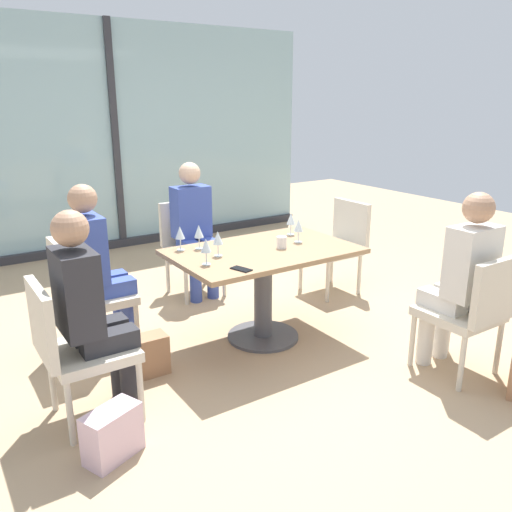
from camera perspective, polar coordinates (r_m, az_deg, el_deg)
The scene contains 22 objects.
ground_plane at distance 4.19m, azimuth 0.76°, elevation -8.86°, with size 12.00×12.00×0.00m, color tan.
window_wall_backdrop at distance 6.69m, azimuth -15.09°, elevation 11.13°, with size 5.34×0.10×2.70m.
dining_table_main at distance 3.98m, azimuth 0.79°, elevation -1.69°, with size 1.37×0.87×0.73m.
chair_side_end at distance 3.15m, azimuth -19.31°, elevation -9.07°, with size 0.50×0.46×0.87m.
chair_far_left at distance 3.95m, azimuth -18.21°, elevation -3.60°, with size 0.50×0.46×0.87m.
chair_front_right at distance 3.74m, azimuth 22.58°, elevation -5.27°, with size 0.46×0.50×0.87m.
chair_near_window at distance 5.04m, azimuth -7.23°, elevation 1.52°, with size 0.46×0.51×0.87m.
chair_far_right at distance 5.10m, azimuth 9.02°, elevation 1.64°, with size 0.50×0.46×0.87m.
person_side_end at distance 3.09m, azimuth -17.73°, elevation -5.28°, with size 0.39×0.34×1.26m.
person_far_left at distance 3.92m, azimuth -16.95°, elevation -0.53°, with size 0.39×0.34×1.26m.
person_front_right at distance 3.73m, azimuth 21.56°, elevation -1.88°, with size 0.34×0.39×1.26m.
person_near_window at distance 4.89m, azimuth -6.75°, elevation 3.53°, with size 0.34×0.39×1.26m.
wine_glass_0 at distance 3.91m, azimuth -8.30°, elevation 2.49°, with size 0.07×0.07×0.18m.
wine_glass_1 at distance 3.93m, azimuth -6.26°, elevation 2.63°, with size 0.07×0.07×0.18m.
wine_glass_2 at distance 3.73m, azimuth -4.19°, elevation 1.93°, with size 0.07×0.07×0.18m.
wine_glass_3 at distance 3.55m, azimuth -5.48°, elevation 1.08°, with size 0.07×0.07×0.18m.
wine_glass_4 at distance 4.32m, azimuth 3.83°, elevation 4.03°, with size 0.07×0.07×0.18m.
wine_glass_5 at distance 4.10m, azimuth 4.67°, elevation 3.29°, with size 0.07×0.07×0.18m.
coffee_cup at distance 3.95m, azimuth 2.82°, elevation 1.49°, with size 0.08×0.08×0.09m, color white.
cell_phone_on_table at distance 3.46m, azimuth -1.62°, elevation -1.44°, with size 0.07×0.14×0.01m, color black.
handbag_0 at distance 2.98m, azimuth -15.40°, elevation -18.20°, with size 0.30×0.16×0.28m, color beige.
handbag_1 at distance 3.69m, azimuth -11.98°, elevation -10.62°, with size 0.30×0.16×0.28m, color #A3704C.
Camera 1 is at (-2.13, -3.12, 1.83)m, focal length 36.65 mm.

